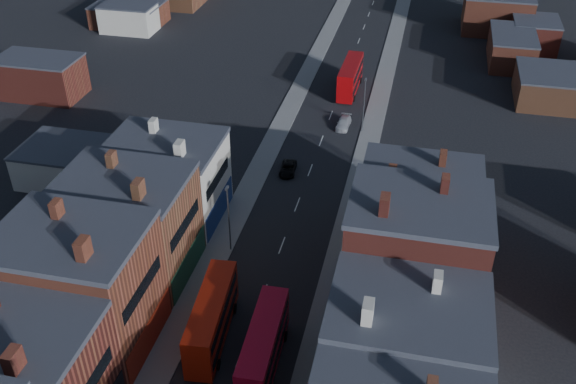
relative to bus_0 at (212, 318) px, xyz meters
The scene contains 9 objects.
pavement_west 32.87m from the bus_0, 96.12° to the left, with size 3.00×200.00×0.12m, color gray.
pavement_east 34.04m from the bus_0, 73.74° to the left, with size 3.00×200.00×0.12m, color gray.
lamp_post_2 12.96m from the bus_0, 99.90° to the left, with size 0.25×0.70×8.12m.
lamp_post_3 43.43m from the bus_0, 79.10° to the left, with size 0.25×0.70×8.12m.
bus_0 is the anchor object (origin of this frame).
bus_1 5.83m from the bus_0, 22.97° to the right, with size 2.97×10.70×4.59m.
bus_2 55.86m from the bus_0, 85.37° to the left, with size 2.93×10.99×4.73m.
car_2 29.52m from the bus_0, 89.42° to the left, with size 1.92×4.17×1.16m, color black.
car_3 43.71m from the bus_0, 82.89° to the left, with size 1.78×4.37×1.27m, color silver.
Camera 1 is at (12.82, -21.49, 43.65)m, focal length 40.00 mm.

